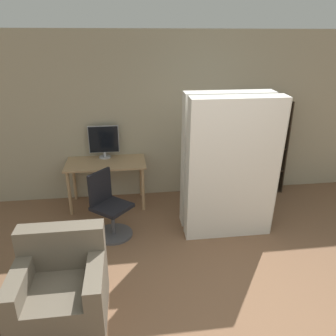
# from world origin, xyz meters

# --- Properties ---
(wall_back) EXTENTS (8.00, 0.06, 2.70)m
(wall_back) POSITION_xyz_m (0.00, 3.27, 1.35)
(wall_back) COLOR tan
(wall_back) RESTS_ON ground
(desk) EXTENTS (1.24, 0.65, 0.75)m
(desk) POSITION_xyz_m (-1.24, 2.91, 0.65)
(desk) COLOR tan
(desk) RESTS_ON ground
(monitor) EXTENTS (0.48, 0.19, 0.53)m
(monitor) POSITION_xyz_m (-1.26, 3.13, 1.03)
(monitor) COLOR #B7B7BC
(monitor) RESTS_ON desk
(office_chair) EXTENTS (0.62, 0.62, 0.92)m
(office_chair) POSITION_xyz_m (-1.18, 2.01, 0.37)
(office_chair) COLOR #4C4C51
(office_chair) RESTS_ON ground
(bookshelf) EXTENTS (0.88, 0.30, 1.62)m
(bookshelf) POSITION_xyz_m (1.26, 3.13, 0.81)
(bookshelf) COLOR #2D2319
(bookshelf) RESTS_ON ground
(mattress_near) EXTENTS (1.20, 0.34, 1.94)m
(mattress_near) POSITION_xyz_m (0.45, 1.77, 0.97)
(mattress_near) COLOR silver
(mattress_near) RESTS_ON ground
(mattress_far) EXTENTS (1.20, 0.32, 1.94)m
(mattress_far) POSITION_xyz_m (0.45, 2.14, 0.97)
(mattress_far) COLOR silver
(mattress_far) RESTS_ON ground
(armchair) EXTENTS (0.85, 0.80, 0.85)m
(armchair) POSITION_xyz_m (-1.59, 0.64, 0.32)
(armchair) COLOR #665B4C
(armchair) RESTS_ON ground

